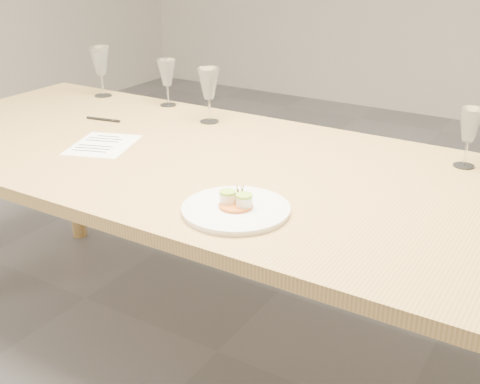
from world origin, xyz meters
The scene contains 9 objects.
ground centered at (0.00, 0.00, 0.00)m, with size 7.00×7.00×0.00m, color slate.
dining_table centered at (0.00, 0.00, 0.68)m, with size 2.40×1.00×0.75m.
dinner_plate centered at (0.27, -0.30, 0.76)m, with size 0.28×0.28×0.07m.
recipe_sheet centered at (-0.40, -0.08, 0.75)m, with size 0.26×0.29×0.00m.
ballpoint_pen centered at (-0.59, 0.13, 0.76)m, with size 0.14×0.04×0.01m.
wine_glass_0 centered at (-0.86, 0.41, 0.90)m, with size 0.09×0.09×0.21m.
wine_glass_1 centered at (-0.52, 0.43, 0.88)m, with size 0.08×0.08×0.19m.
wine_glass_2 centered at (-0.24, 0.33, 0.89)m, with size 0.08×0.08×0.20m.
wine_glass_3 centered at (0.69, 0.35, 0.88)m, with size 0.07×0.07×0.18m.
Camera 1 is at (1.01, -1.48, 1.41)m, focal length 45.00 mm.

